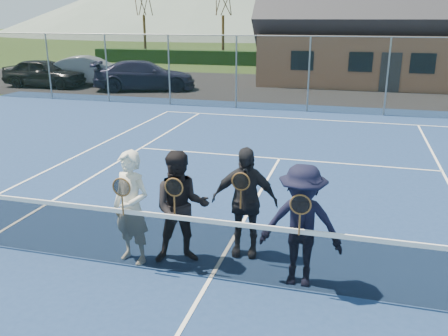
# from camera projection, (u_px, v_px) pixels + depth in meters

# --- Properties ---
(ground) EXTENTS (220.00, 220.00, 0.00)m
(ground) POSITION_uv_depth(u_px,v_px,m) (320.00, 89.00, 25.41)
(ground) COLOR #294017
(ground) RESTS_ON ground
(court_surface) EXTENTS (30.00, 30.00, 0.02)m
(court_surface) POSITION_uv_depth(u_px,v_px,m) (211.00, 278.00, 7.04)
(court_surface) COLOR navy
(court_surface) RESTS_ON ground
(tarmac_carpark) EXTENTS (40.00, 12.00, 0.01)m
(tarmac_carpark) POSITION_uv_depth(u_px,v_px,m) (247.00, 87.00, 26.42)
(tarmac_carpark) COLOR black
(tarmac_carpark) RESTS_ON ground
(hedge_row) EXTENTS (40.00, 1.20, 1.10)m
(hedge_row) POSITION_uv_depth(u_px,v_px,m) (333.00, 60.00, 36.26)
(hedge_row) COLOR black
(hedge_row) RESTS_ON ground
(car_a) EXTENTS (4.58, 1.88, 1.56)m
(car_a) POSITION_uv_depth(u_px,v_px,m) (45.00, 73.00, 26.03)
(car_a) COLOR black
(car_a) RESTS_ON ground
(car_b) EXTENTS (5.15, 3.16, 1.60)m
(car_b) POSITION_uv_depth(u_px,v_px,m) (90.00, 71.00, 26.83)
(car_b) COLOR #96989E
(car_b) RESTS_ON ground
(car_c) EXTENTS (5.70, 3.80, 1.54)m
(car_c) POSITION_uv_depth(u_px,v_px,m) (145.00, 76.00, 24.97)
(car_c) COLOR #1C1B37
(car_c) RESTS_ON ground
(court_markings) EXTENTS (11.03, 23.83, 0.01)m
(court_markings) POSITION_uv_depth(u_px,v_px,m) (211.00, 277.00, 7.04)
(court_markings) COLOR white
(court_markings) RESTS_ON court_surface
(tennis_net) EXTENTS (11.68, 0.08, 1.10)m
(tennis_net) POSITION_uv_depth(u_px,v_px,m) (211.00, 246.00, 6.88)
(tennis_net) COLOR slate
(tennis_net) RESTS_ON ground
(perimeter_fence) EXTENTS (30.07, 0.07, 3.02)m
(perimeter_fence) POSITION_uv_depth(u_px,v_px,m) (309.00, 74.00, 18.98)
(perimeter_fence) COLOR slate
(perimeter_fence) RESTS_ON ground
(clubhouse) EXTENTS (15.60, 8.20, 7.70)m
(clubhouse) POSITION_uv_depth(u_px,v_px,m) (401.00, 12.00, 26.85)
(clubhouse) COLOR #9E6B4C
(clubhouse) RESTS_ON ground
(player_a) EXTENTS (0.75, 0.59, 1.80)m
(player_a) POSITION_uv_depth(u_px,v_px,m) (131.00, 208.00, 7.27)
(player_a) COLOR white
(player_a) RESTS_ON court_surface
(player_b) EXTENTS (1.07, 0.96, 1.80)m
(player_b) POSITION_uv_depth(u_px,v_px,m) (181.00, 208.00, 7.27)
(player_b) COLOR black
(player_b) RESTS_ON court_surface
(player_c) EXTENTS (1.09, 0.56, 1.80)m
(player_c) POSITION_uv_depth(u_px,v_px,m) (245.00, 202.00, 7.50)
(player_c) COLOR black
(player_c) RESTS_ON court_surface
(player_d) EXTENTS (1.17, 0.68, 1.80)m
(player_d) POSITION_uv_depth(u_px,v_px,m) (301.00, 226.00, 6.63)
(player_d) COLOR black
(player_d) RESTS_ON court_surface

